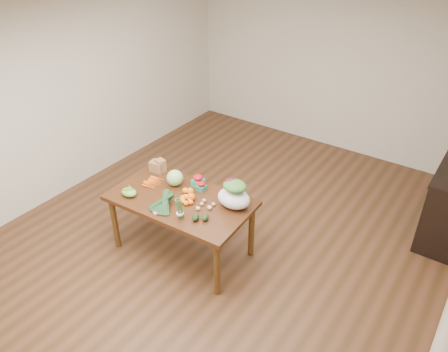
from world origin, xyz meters
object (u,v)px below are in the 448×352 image
Objects in this scene: dining_table at (182,225)px; salad_bag at (234,195)px; cabbage at (175,178)px; mandarin_cluster at (187,198)px; kale_bunch at (161,203)px; asparagus_bundle at (180,209)px; paper_bag at (157,165)px.

salad_bag is (0.57, 0.22, 0.52)m from dining_table.
cabbage is at bearing 138.71° from dining_table.
salad_bag is (0.79, 0.04, 0.05)m from cabbage.
mandarin_cluster is (0.09, -0.00, 0.42)m from dining_table.
salad_bag reaches higher than dining_table.
kale_bunch is at bearing -100.65° from dining_table.
asparagus_bundle is at bearing -45.22° from cabbage.
kale_bunch is at bearing -67.38° from cabbage.
kale_bunch is at bearing 176.24° from asparagus_bundle.
paper_bag is at bearing 151.40° from dining_table.
salad_bag reaches higher than mandarin_cluster.
paper_bag is 1.27× the size of mandarin_cluster.
asparagus_bundle is at bearing -34.45° from paper_bag.
mandarin_cluster is at bearing -22.95° from paper_bag.
mandarin_cluster is (0.69, -0.29, -0.04)m from paper_bag.
asparagus_bundle is at bearing -53.25° from dining_table.
cabbage is 0.48× the size of kale_bunch.
kale_bunch is (-0.13, -0.27, 0.04)m from mandarin_cluster.
kale_bunch is (-0.04, -0.27, 0.45)m from dining_table.
paper_bag is at bearing 157.05° from mandarin_cluster.
cabbage is 1.07× the size of mandarin_cluster.
salad_bag is at bearing 2.81° from cabbage.
salad_bag is (0.34, 0.50, 0.02)m from asparagus_bundle.
salad_bag is at bearing 36.51° from kale_bunch.
paper_bag is 0.76m from mandarin_cluster.
cabbage is at bearing 109.93° from kale_bunch.
salad_bag reaches higher than cabbage.
cabbage reaches higher than paper_bag.
asparagus_bundle is at bearing -63.52° from mandarin_cluster.
dining_table is 0.53m from kale_bunch.
paper_bag is at bearing 132.31° from kale_bunch.
paper_bag is 0.92× the size of asparagus_bundle.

